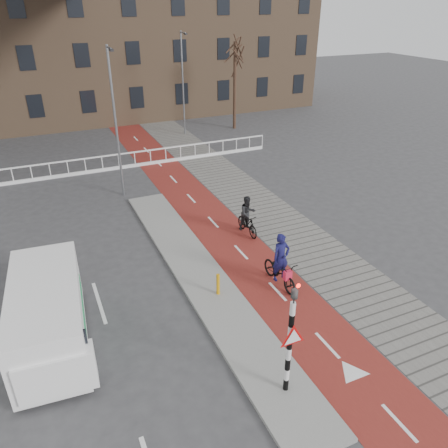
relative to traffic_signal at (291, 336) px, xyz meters
name	(u,v)px	position (x,y,z in m)	size (l,w,h in m)	color
ground	(268,339)	(0.60, 2.02, -1.99)	(120.00, 120.00, 0.00)	#38383A
bike_lane	(198,206)	(2.10, 12.02, -1.98)	(2.50, 60.00, 0.01)	maroon
sidewalk	(247,197)	(4.90, 12.02, -1.98)	(3.00, 60.00, 0.01)	slate
curb_island	(201,276)	(-0.10, 6.02, -1.93)	(1.80, 16.00, 0.12)	gray
traffic_signal	(291,336)	(0.00, 0.00, 0.00)	(0.80, 0.80, 3.68)	black
bollard	(218,284)	(0.03, 4.64, -1.46)	(0.12, 0.12, 0.81)	#CB8A0B
cyclist_near	(280,268)	(2.39, 4.39, -1.28)	(0.81, 2.05, 2.08)	black
cyclist_far	(247,219)	(3.05, 8.36, -1.23)	(0.79, 1.69, 1.81)	black
van	(48,315)	(-5.50, 4.51, -0.88)	(2.35, 5.05, 2.11)	white
railing	(51,174)	(-4.40, 19.02, -1.68)	(28.00, 0.10, 0.99)	silver
townhouse_row	(44,20)	(-2.40, 34.02, 5.82)	(46.00, 10.00, 15.90)	#7F6047
tree_right	(235,87)	(10.14, 24.70, 1.28)	(0.24, 0.24, 6.54)	#331E16
streetlight_near	(116,126)	(-1.04, 14.94, 1.78)	(0.12, 0.12, 7.53)	slate
streetlight_right	(183,85)	(5.93, 24.81, 1.69)	(0.12, 0.12, 7.37)	slate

